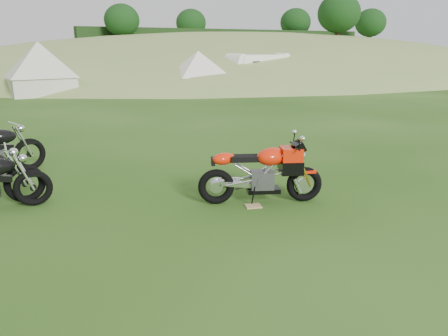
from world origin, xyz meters
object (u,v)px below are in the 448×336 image
sport_motorcycle (261,168)px  caravan (258,70)px  tent_left (40,69)px  plywood_board (253,206)px  tent_right (198,70)px

sport_motorcycle → caravan: caravan is taller
sport_motorcycle → tent_left: (-0.84, 19.68, 0.75)m
plywood_board → caravan: (12.25, 18.25, 1.01)m
plywood_board → tent_right: (7.61, 17.46, 1.19)m
sport_motorcycle → plywood_board: 0.65m
tent_right → caravan: (4.65, 0.79, -0.18)m
plywood_board → caravan: caravan is taller
tent_left → tent_right: (8.23, -2.34, -0.15)m
plywood_board → tent_left: 19.85m
sport_motorcycle → caravan: bearing=80.9°
sport_motorcycle → tent_right: tent_right is taller
tent_right → caravan: 4.72m
plywood_board → caravan: 22.00m
sport_motorcycle → plywood_board: (-0.22, -0.12, -0.60)m
plywood_board → tent_right: size_ratio=0.09×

